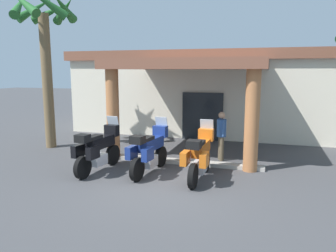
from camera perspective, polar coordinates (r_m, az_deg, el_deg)
name	(u,v)px	position (r m, az deg, el deg)	size (l,w,h in m)	color
ground_plane	(158,186)	(8.95, -1.73, -10.33)	(80.00, 80.00, 0.00)	#424244
motel_building	(214,90)	(17.39, 8.04, 6.20)	(13.72, 11.06, 3.95)	silver
motorcycle_black	(98,149)	(10.17, -12.14, -3.97)	(0.77, 2.21, 1.61)	black
motorcycle_blue	(149,151)	(9.78, -3.30, -4.32)	(0.78, 2.21, 1.61)	black
motorcycle_orange	(200,156)	(9.26, 5.56, -5.15)	(0.71, 2.21, 1.61)	black
pedestrian	(221,133)	(11.28, 9.29, -1.13)	(0.32, 0.49, 1.68)	brown
palm_tree_roadside	(45,34)	(13.80, -20.67, 14.79)	(2.56, 2.59, 6.08)	brown
curb_strip	(163,160)	(11.12, -0.96, -5.96)	(6.67, 0.36, 0.12)	#ADA89E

